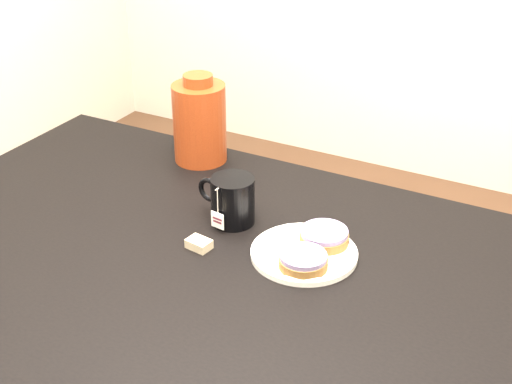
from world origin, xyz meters
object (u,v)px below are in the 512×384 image
at_px(table, 219,306).
at_px(mug, 232,200).
at_px(plate, 304,252).
at_px(teabag_pouch, 199,244).
at_px(bagel_back, 324,236).
at_px(bagel_package, 200,121).
at_px(bagel_front, 303,261).

bearing_deg(table, mug, 111.19).
distance_m(plate, teabag_pouch, 0.20).
height_order(bagel_back, bagel_package, bagel_package).
height_order(plate, bagel_front, bagel_front).
relative_size(plate, teabag_pouch, 4.42).
bearing_deg(teabag_pouch, mug, 86.93).
bearing_deg(bagel_front, bagel_package, 143.11).
height_order(table, plate, plate).
distance_m(bagel_back, mug, 0.20).
relative_size(bagel_back, bagel_front, 0.99).
distance_m(bagel_front, bagel_package, 0.51).
xyz_separation_m(table, teabag_pouch, (-0.07, 0.04, 0.09)).
bearing_deg(mug, bagel_front, -17.51).
relative_size(bagel_front, bagel_package, 0.59).
height_order(table, bagel_back, bagel_back).
bearing_deg(plate, table, -136.93).
distance_m(table, teabag_pouch, 0.12).
height_order(plate, bagel_back, bagel_back).
bearing_deg(plate, bagel_front, -67.31).
distance_m(bagel_front, teabag_pouch, 0.21).
xyz_separation_m(bagel_front, teabag_pouch, (-0.21, -0.02, -0.02)).
bearing_deg(bagel_back, bagel_front, -90.49).
distance_m(table, plate, 0.19).
xyz_separation_m(bagel_front, mug, (-0.20, 0.09, 0.03)).
bearing_deg(teabag_pouch, bagel_back, 28.82).
bearing_deg(mug, teabag_pouch, -85.63).
height_order(bagel_front, bagel_package, bagel_package).
bearing_deg(teabag_pouch, bagel_package, 121.52).
xyz_separation_m(mug, teabag_pouch, (-0.01, -0.11, -0.04)).
bearing_deg(bagel_package, table, -54.06).
relative_size(table, bagel_package, 6.73).
xyz_separation_m(bagel_back, bagel_package, (-0.41, 0.21, 0.07)).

